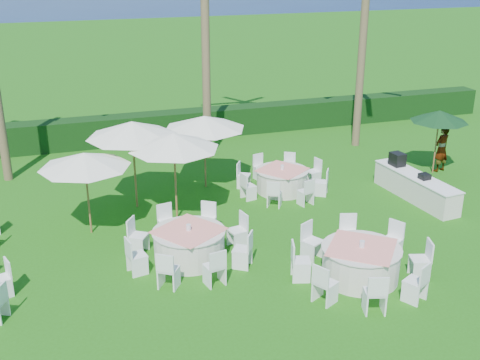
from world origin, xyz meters
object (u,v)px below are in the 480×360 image
at_px(banquet_table_c, 361,262).
at_px(umbrella_c, 132,129).
at_px(umbrella_a, 84,160).
at_px(banquet_table_b, 189,244).
at_px(umbrella_d, 204,122).
at_px(umbrella_b, 174,141).
at_px(umbrella_green, 439,116).
at_px(banquet_table_f, 282,180).
at_px(staff_person, 442,149).
at_px(buffet_table, 415,186).

bearing_deg(banquet_table_c, umbrella_c, 126.87).
height_order(umbrella_a, umbrella_c, umbrella_c).
bearing_deg(banquet_table_b, umbrella_d, 70.32).
relative_size(umbrella_b, umbrella_d, 0.98).
distance_m(umbrella_b, umbrella_d, 2.75).
bearing_deg(umbrella_d, umbrella_green, -8.46).
xyz_separation_m(umbrella_c, umbrella_d, (2.57, 1.01, -0.27)).
height_order(banquet_table_b, umbrella_b, umbrella_b).
height_order(banquet_table_f, umbrella_c, umbrella_c).
xyz_separation_m(umbrella_b, staff_person, (10.29, 1.11, -1.63)).
height_order(banquet_table_f, umbrella_d, umbrella_d).
relative_size(umbrella_c, staff_person, 1.63).
bearing_deg(banquet_table_f, umbrella_a, -168.84).
height_order(banquet_table_f, buffet_table, buffet_table).
xyz_separation_m(banquet_table_b, umbrella_b, (0.24, 2.66, 2.06)).
height_order(buffet_table, staff_person, staff_person).
bearing_deg(buffet_table, umbrella_green, 43.05).
bearing_deg(staff_person, umbrella_green, -1.99).
xyz_separation_m(umbrella_a, umbrella_d, (4.15, 2.49, 0.07)).
height_order(banquet_table_b, umbrella_a, umbrella_a).
bearing_deg(umbrella_b, banquet_table_f, 15.51).
distance_m(umbrella_a, umbrella_d, 4.84).
bearing_deg(umbrella_b, umbrella_d, 56.17).
bearing_deg(buffet_table, umbrella_a, 176.21).
distance_m(banquet_table_f, staff_person, 6.38).
xyz_separation_m(umbrella_a, staff_person, (12.91, 1.31, -1.39)).
distance_m(banquet_table_b, umbrella_c, 4.56).
distance_m(buffet_table, staff_person, 3.16).
bearing_deg(banquet_table_b, umbrella_b, 84.89).
xyz_separation_m(umbrella_d, buffet_table, (6.36, -3.18, -1.89)).
bearing_deg(umbrella_d, staff_person, -7.61).
xyz_separation_m(umbrella_a, umbrella_b, (2.62, 0.20, 0.24)).
xyz_separation_m(banquet_table_f, staff_person, (6.36, 0.02, 0.47)).
xyz_separation_m(umbrella_c, buffet_table, (8.93, -2.18, -2.16)).
height_order(umbrella_b, buffet_table, umbrella_b).
height_order(banquet_table_b, umbrella_d, umbrella_d).
height_order(banquet_table_c, umbrella_b, umbrella_b).
bearing_deg(umbrella_d, umbrella_b, -123.83).
distance_m(banquet_table_b, umbrella_d, 5.58).
xyz_separation_m(banquet_table_b, buffet_table, (8.13, 1.76, -0.00)).
height_order(banquet_table_f, umbrella_green, umbrella_green).
xyz_separation_m(banquet_table_f, umbrella_c, (-4.96, 0.19, 2.20)).
distance_m(umbrella_b, umbrella_green, 10.01).
relative_size(umbrella_b, umbrella_green, 1.15).
height_order(umbrella_green, staff_person, umbrella_green).
distance_m(banquet_table_b, banquet_table_c, 4.52).
distance_m(banquet_table_f, umbrella_d, 3.30).
xyz_separation_m(banquet_table_f, umbrella_d, (-2.39, 1.19, 1.92)).
relative_size(banquet_table_f, umbrella_green, 1.31).
bearing_deg(umbrella_green, staff_person, 13.89).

